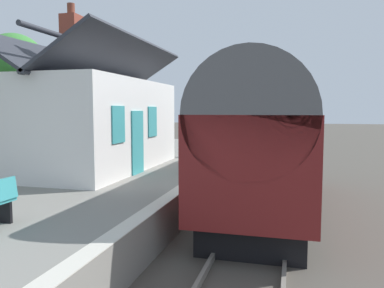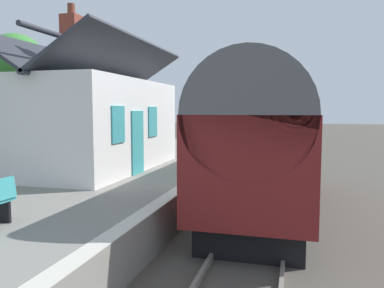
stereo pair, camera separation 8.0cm
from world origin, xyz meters
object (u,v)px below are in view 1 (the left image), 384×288
(planter_by_door, at_px, (195,148))
(tree_mid_background, at_px, (16,67))
(station_building, at_px, (93,122))
(planter_edge_near, at_px, (192,160))
(train, at_px, (265,138))
(station_sign_board, at_px, (221,127))
(tree_far_left, at_px, (22,73))

(planter_by_door, xyz_separation_m, tree_mid_background, (-1.13, 8.54, 3.77))
(station_building, xyz_separation_m, planter_edge_near, (0.01, -3.67, -1.28))
(planter_edge_near, distance_m, tree_mid_background, 10.65)
(planter_by_door, relative_size, planter_edge_near, 0.99)
(planter_edge_near, bearing_deg, tree_mid_background, 71.99)
(planter_by_door, height_order, tree_mid_background, tree_mid_background)
(train, relative_size, tree_mid_background, 1.44)
(train, xyz_separation_m, station_sign_board, (8.20, 2.92, -0.06))
(train, bearing_deg, station_sign_board, 19.57)
(station_building, height_order, planter_by_door, station_building)
(planter_by_door, height_order, station_sign_board, station_sign_board)
(station_building, bearing_deg, planter_by_door, -32.77)
(planter_by_door, height_order, planter_edge_near, planter_edge_near)
(train, xyz_separation_m, planter_edge_near, (0.44, 2.47, -0.83))
(planter_edge_near, relative_size, tree_far_left, 0.10)
(planter_by_door, xyz_separation_m, tree_far_left, (5.51, 13.59, 4.25))
(planter_edge_near, bearing_deg, planter_by_door, 12.67)
(station_building, relative_size, tree_mid_background, 1.11)
(tree_far_left, bearing_deg, station_sign_board, -97.90)
(train, bearing_deg, tree_mid_background, 73.60)
(station_building, xyz_separation_m, station_sign_board, (7.78, -3.23, -0.51))
(train, distance_m, planter_by_door, 5.84)
(station_building, xyz_separation_m, planter_by_door, (4.23, -2.72, -1.30))
(planter_edge_near, bearing_deg, train, -99.98)
(train, height_order, tree_mid_background, tree_mid_background)
(tree_mid_background, bearing_deg, planter_edge_near, -108.01)
(planter_edge_near, height_order, tree_mid_background, tree_mid_background)
(tree_far_left, height_order, tree_mid_background, tree_far_left)
(planter_by_door, bearing_deg, tree_far_left, 67.93)
(train, bearing_deg, station_building, 86.06)
(planter_by_door, distance_m, planter_edge_near, 4.32)
(train, height_order, tree_far_left, tree_far_left)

